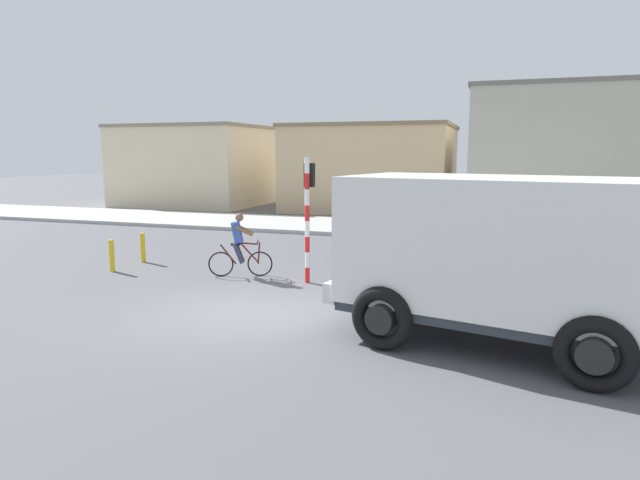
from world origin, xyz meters
TOP-DOWN VIEW (x-y plane):
  - ground_plane at (0.00, 0.00)m, footprint 120.00×120.00m
  - sidewalk_far at (0.00, 13.24)m, footprint 80.00×5.00m
  - truck_foreground at (5.09, -0.32)m, footprint 5.82×3.67m
  - cyclist at (-1.52, 3.02)m, footprint 1.63×0.74m
  - traffic_light_pole at (0.45, 3.00)m, footprint 0.24×0.43m
  - car_red_near at (3.07, 6.22)m, footprint 4.23×2.37m
  - bollard_near at (-5.21, 2.43)m, footprint 0.14×0.14m
  - bollard_far at (-5.21, 3.83)m, footprint 0.14×0.14m
  - building_corner_left at (-13.68, 20.98)m, footprint 8.66×7.35m
  - building_mid_block at (-2.16, 21.45)m, footprint 9.22×7.79m
  - building_corner_right at (9.16, 19.49)m, footprint 11.54×5.61m

SIDE VIEW (x-z plane):
  - ground_plane at x=0.00m, z-range 0.00..0.00m
  - sidewalk_far at x=0.00m, z-range 0.00..0.16m
  - bollard_near at x=-5.21m, z-range 0.00..0.90m
  - bollard_far at x=-5.21m, z-range 0.00..0.90m
  - car_red_near at x=3.07m, z-range 0.02..1.62m
  - cyclist at x=-1.52m, z-range 0.00..1.72m
  - truck_foreground at x=5.09m, z-range 0.22..3.12m
  - traffic_light_pole at x=0.45m, z-range 0.47..3.67m
  - building_mid_block at x=-2.16m, z-range 0.00..4.91m
  - building_corner_left at x=-13.68m, z-range 0.00..5.03m
  - building_corner_right at x=9.16m, z-range 0.00..6.56m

